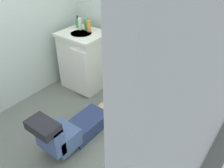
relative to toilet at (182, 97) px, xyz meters
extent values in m
cube|color=#60675D|center=(-0.74, -0.78, -0.39)|extent=(2.76, 3.17, 0.04)
cube|color=#B8C8BE|center=(-0.74, 0.34, 0.83)|extent=(2.42, 0.08, 2.40)
cube|color=#B8C8BE|center=(-1.91, -0.78, 0.83)|extent=(0.08, 2.17, 2.40)
cube|color=#B8C8BE|center=(0.43, -0.78, 0.83)|extent=(0.08, 2.17, 2.40)
cube|color=silver|center=(0.00, -0.04, -0.18)|extent=(0.22, 0.30, 0.38)
cylinder|color=silver|center=(0.00, -0.10, 0.01)|extent=(0.35, 0.35, 0.08)
cube|color=silver|center=(0.00, 0.09, 0.18)|extent=(0.34, 0.17, 0.34)
cube|color=silver|center=(0.00, 0.09, 0.37)|extent=(0.36, 0.19, 0.03)
cube|color=silver|center=(-1.45, -0.06, 0.02)|extent=(0.56, 0.48, 0.78)
cube|color=silver|center=(-1.45, -0.06, 0.43)|extent=(0.60, 0.52, 0.04)
cylinder|color=silver|center=(-1.45, -0.08, 0.43)|extent=(0.28, 0.28, 0.05)
cube|color=silver|center=(-1.30, -0.31, 0.00)|extent=(0.26, 0.03, 0.66)
cylinder|color=silver|center=(-1.45, 0.08, 0.50)|extent=(0.02, 0.02, 0.10)
cube|color=navy|center=(-0.78, -0.78, -0.28)|extent=(0.29, 0.52, 0.17)
sphere|color=tan|center=(-0.78, -0.45, -0.27)|extent=(0.19, 0.19, 0.19)
cube|color=#405782|center=(-0.78, -1.14, -0.19)|extent=(0.31, 0.28, 0.20)
cube|color=#405782|center=(-0.78, -1.28, -0.07)|extent=(0.31, 0.12, 0.32)
cube|color=black|center=(-0.78, -1.32, 0.11)|extent=(0.31, 0.19, 0.09)
cylinder|color=navy|center=(-0.97, -0.62, -0.31)|extent=(0.08, 0.30, 0.08)
cube|color=silver|center=(-0.04, 0.09, 0.43)|extent=(0.22, 0.11, 0.10)
cube|color=#33598C|center=(0.11, 0.09, 0.44)|extent=(0.12, 0.09, 0.11)
cylinder|color=#3E9D51|center=(-1.64, 0.06, 0.52)|extent=(0.06, 0.06, 0.13)
cylinder|color=black|center=(-1.64, 0.06, 0.60)|extent=(0.02, 0.02, 0.04)
cylinder|color=white|center=(-1.55, 0.02, 0.53)|extent=(0.05, 0.05, 0.16)
cylinder|color=#4EA546|center=(-1.47, 0.05, 0.53)|extent=(0.06, 0.06, 0.16)
cylinder|color=#CD8934|center=(-1.40, 0.03, 0.53)|extent=(0.06, 0.06, 0.15)
cylinder|color=white|center=(-0.30, -0.32, -0.25)|extent=(0.11, 0.11, 0.23)
camera|label=1|loc=(0.66, -2.19, 1.59)|focal=37.63mm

